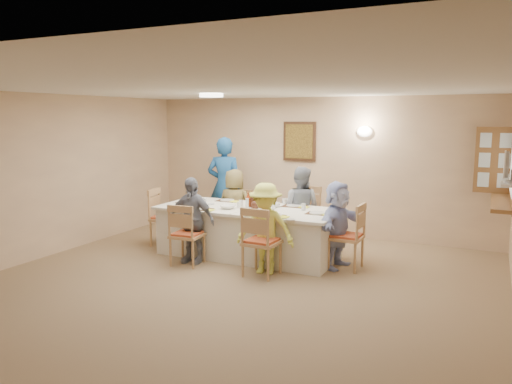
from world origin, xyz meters
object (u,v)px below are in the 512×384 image
at_px(diner_right_end, 338,225).
at_px(chair_front_right, 262,241).
at_px(dining_table, 248,232).
at_px(chair_back_left, 238,215).
at_px(chair_left_end, 166,217).
at_px(diner_front_left, 191,220).
at_px(caregiver, 225,186).
at_px(chair_front_left, 187,234).
at_px(desk_fan, 509,171).
at_px(diner_back_left, 235,206).
at_px(diner_front_right, 266,228).
at_px(chair_right_end, 346,236).
at_px(diner_back_right, 300,209).
at_px(chair_back_right, 303,218).
at_px(condiment_ketchup, 248,200).

bearing_deg(diner_right_end, chair_front_right, 145.25).
xyz_separation_m(dining_table, chair_back_left, (-0.60, 0.80, 0.06)).
bearing_deg(chair_left_end, chair_front_right, -120.68).
height_order(chair_left_end, diner_front_left, diner_front_left).
xyz_separation_m(diner_front_left, caregiver, (-0.45, 1.83, 0.26)).
distance_m(dining_table, chair_front_left, 1.00).
bearing_deg(desk_fan, chair_back_left, 161.73).
distance_m(desk_fan, dining_table, 3.77).
height_order(diner_front_left, diner_right_end, diner_front_left).
height_order(diner_back_left, diner_front_right, diner_back_left).
distance_m(chair_right_end, diner_front_right, 1.18).
bearing_deg(diner_back_left, diner_back_right, 176.13).
height_order(chair_back_left, diner_back_right, diner_back_right).
relative_size(chair_front_left, chair_front_right, 0.95).
xyz_separation_m(diner_right_end, caregiver, (-2.47, 1.15, 0.27)).
xyz_separation_m(dining_table, diner_front_right, (0.60, -0.68, 0.25)).
height_order(dining_table, diner_front_right, diner_front_right).
relative_size(chair_front_right, caregiver, 0.54).
height_order(chair_back_right, diner_right_end, diner_right_end).
height_order(chair_left_end, diner_front_right, diner_front_right).
xyz_separation_m(dining_table, condiment_ketchup, (-0.03, 0.06, 0.50)).
bearing_deg(chair_front_left, dining_table, -131.97).
bearing_deg(dining_table, chair_front_right, -53.13).
height_order(desk_fan, chair_back_right, desk_fan).
bearing_deg(diner_front_right, chair_front_left, 178.44).
bearing_deg(dining_table, diner_front_right, -48.58).
bearing_deg(chair_left_end, diner_front_left, -135.86).
xyz_separation_m(dining_table, diner_front_left, (-0.60, -0.68, 0.26)).
height_order(chair_front_left, caregiver, caregiver).
relative_size(chair_back_right, diner_right_end, 0.81).
relative_size(chair_front_left, diner_front_right, 0.73).
bearing_deg(diner_back_left, chair_left_end, 31.72).
relative_size(chair_front_right, diner_right_end, 0.77).
xyz_separation_m(diner_back_right, diner_front_right, (0.00, -1.36, -0.05)).
xyz_separation_m(diner_front_right, condiment_ketchup, (-0.63, 0.74, 0.25)).
height_order(chair_back_right, caregiver, caregiver).
distance_m(diner_right_end, condiment_ketchup, 1.47).
relative_size(desk_fan, chair_left_end, 0.31).
bearing_deg(diner_front_right, chair_back_left, 121.76).
relative_size(chair_front_left, caregiver, 0.51).
xyz_separation_m(chair_front_left, condiment_ketchup, (0.57, 0.86, 0.42)).
xyz_separation_m(chair_front_left, diner_front_right, (1.20, 0.12, 0.17)).
relative_size(chair_left_end, diner_front_right, 0.76).
bearing_deg(chair_back_right, diner_front_left, -119.75).
relative_size(chair_back_left, diner_front_right, 0.70).
relative_size(dining_table, chair_front_left, 3.05).
distance_m(dining_table, diner_right_end, 1.44).
distance_m(chair_back_left, condiment_ketchup, 1.03).
relative_size(desk_fan, diner_front_left, 0.23).
xyz_separation_m(chair_front_left, diner_back_left, (0.00, 1.48, 0.18)).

